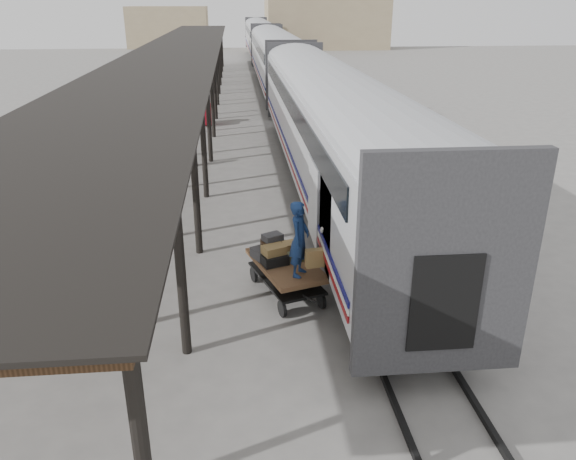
# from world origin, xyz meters

# --- Properties ---
(ground) EXTENTS (160.00, 160.00, 0.00)m
(ground) POSITION_xyz_m (0.00, 0.00, 0.00)
(ground) COLOR slate
(ground) RESTS_ON ground
(train) EXTENTS (3.45, 76.01, 4.01)m
(train) POSITION_xyz_m (3.19, 33.79, 2.69)
(train) COLOR silver
(train) RESTS_ON ground
(canopy) EXTENTS (4.90, 64.30, 4.15)m
(canopy) POSITION_xyz_m (-3.40, 24.00, 4.00)
(canopy) COLOR #422B19
(canopy) RESTS_ON ground
(rails) EXTENTS (1.54, 150.00, 0.12)m
(rails) POSITION_xyz_m (3.20, 34.00, 0.06)
(rails) COLOR black
(rails) RESTS_ON ground
(building_far) EXTENTS (18.00, 10.00, 8.00)m
(building_far) POSITION_xyz_m (14.00, 78.00, 4.00)
(building_far) COLOR tan
(building_far) RESTS_ON ground
(building_left) EXTENTS (12.00, 8.00, 6.00)m
(building_left) POSITION_xyz_m (-10.00, 82.00, 3.00)
(building_left) COLOR tan
(building_left) RESTS_ON ground
(baggage_cart) EXTENTS (1.93, 2.67, 0.86)m
(baggage_cart) POSITION_xyz_m (0.92, 0.29, 0.65)
(baggage_cart) COLOR brown
(baggage_cart) RESTS_ON ground
(suitcase_stack) EXTENTS (1.32, 1.35, 0.59)m
(suitcase_stack) POSITION_xyz_m (0.67, 0.57, 1.06)
(suitcase_stack) COLOR #3A3A3C
(suitcase_stack) RESTS_ON baggage_cart
(luggage_tug) EXTENTS (0.94, 1.39, 1.16)m
(luggage_tug) POSITION_xyz_m (-1.87, 21.32, 0.53)
(luggage_tug) COLOR maroon
(luggage_tug) RESTS_ON ground
(porter) EXTENTS (0.66, 0.77, 1.79)m
(porter) POSITION_xyz_m (1.17, -0.36, 1.75)
(porter) COLOR navy
(porter) RESTS_ON baggage_cart
(pedestrian) EXTENTS (1.16, 0.56, 1.92)m
(pedestrian) POSITION_xyz_m (-3.61, 11.74, 0.96)
(pedestrian) COLOR black
(pedestrian) RESTS_ON ground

